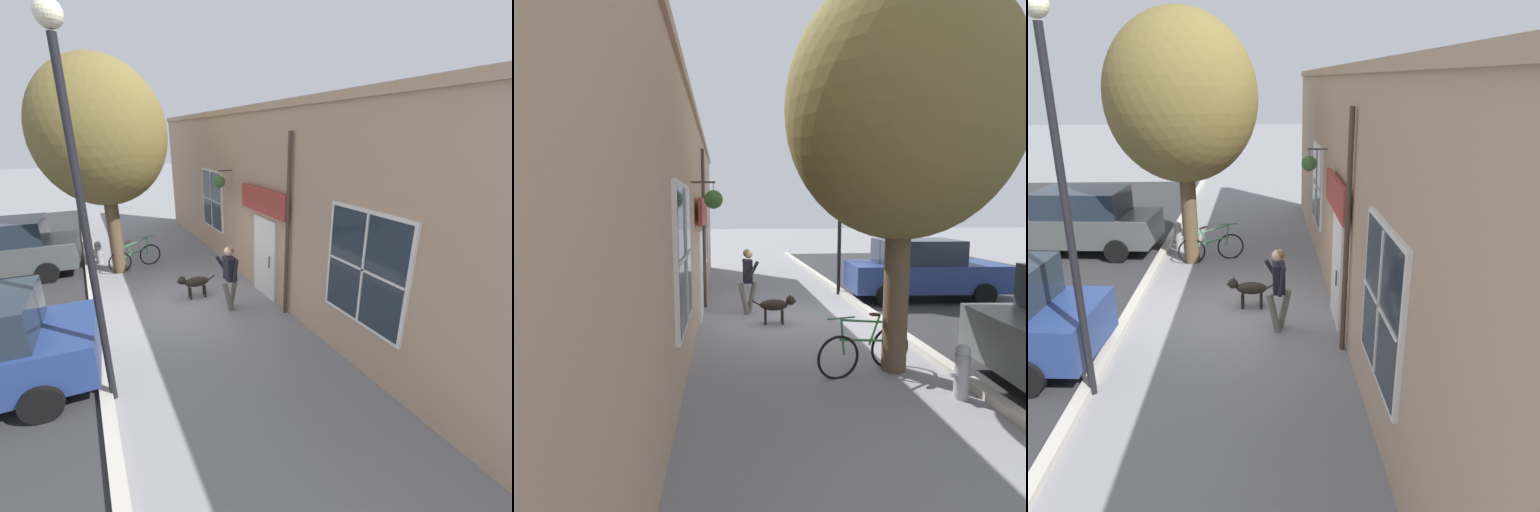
% 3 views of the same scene
% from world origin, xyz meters
% --- Properties ---
extents(ground_plane, '(90.00, 90.00, 0.00)m').
position_xyz_m(ground_plane, '(0.00, 0.00, 0.00)').
color(ground_plane, gray).
extents(storefront_facade, '(0.95, 18.00, 4.78)m').
position_xyz_m(storefront_facade, '(-2.34, 0.01, 2.39)').
color(storefront_facade, tan).
rests_on(storefront_facade, ground_plane).
extents(pedestrian_walking, '(0.52, 0.55, 1.63)m').
position_xyz_m(pedestrian_walking, '(-1.02, 0.76, 0.97)').
color(pedestrian_walking, '#6B665B').
rests_on(pedestrian_walking, ground_plane).
extents(dog_on_leash, '(1.05, 0.32, 0.67)m').
position_xyz_m(dog_on_leash, '(-0.42, -0.25, 0.44)').
color(dog_on_leash, black).
rests_on(dog_on_leash, ground_plane).
extents(street_tree_by_curb, '(3.61, 3.25, 6.10)m').
position_xyz_m(street_tree_by_curb, '(1.12, -3.07, 4.03)').
color(street_tree_by_curb, brown).
rests_on(street_tree_by_curb, ground_plane).
extents(leaning_bicycle, '(1.68, 0.52, 1.00)m').
position_xyz_m(leaning_bicycle, '(0.61, -3.15, 0.38)').
color(leaning_bicycle, black).
rests_on(leaning_bicycle, ground_plane).
extents(street_lamp, '(0.32, 0.32, 5.53)m').
position_xyz_m(street_lamp, '(1.89, 2.69, 3.55)').
color(street_lamp, black).
rests_on(street_lamp, ground_plane).
extents(fire_hydrant, '(0.34, 0.20, 0.77)m').
position_xyz_m(fire_hydrant, '(1.64, -4.15, 0.40)').
color(fire_hydrant, '#99999E').
rests_on(fire_hydrant, ground_plane).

